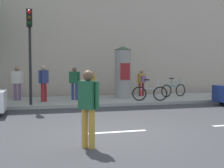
{
  "coord_description": "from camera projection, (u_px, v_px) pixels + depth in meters",
  "views": [
    {
      "loc": [
        -1.92,
        -7.12,
        1.73
      ],
      "look_at": [
        0.43,
        2.0,
        1.22
      ],
      "focal_mm": 43.34,
      "sensor_mm": 36.0,
      "label": 1
    }
  ],
  "objects": [
    {
      "name": "lane_markings",
      "position": [
        115.0,
        132.0,
        7.45
      ],
      "size": [
        25.8,
        0.16,
        0.01
      ],
      "color": "silver",
      "rests_on": "ground_plane"
    },
    {
      "name": "bicycle_upright",
      "position": [
        174.0,
        90.0,
        15.59
      ],
      "size": [
        1.74,
        0.47,
        1.09
      ],
      "color": "black",
      "rests_on": "sidewalk_curb"
    },
    {
      "name": "pedestrian_in_light_jacket",
      "position": [
        44.0,
        80.0,
        13.15
      ],
      "size": [
        0.49,
        0.51,
        1.79
      ],
      "color": "maroon",
      "rests_on": "sidewalk_curb"
    },
    {
      "name": "pedestrian_near_pole",
      "position": [
        142.0,
        81.0,
        16.07
      ],
      "size": [
        0.62,
        0.46,
        1.54
      ],
      "color": "maroon",
      "rests_on": "sidewalk_curb"
    },
    {
      "name": "pedestrian_in_red_top",
      "position": [
        92.0,
        83.0,
        13.52
      ],
      "size": [
        0.36,
        0.57,
        1.52
      ],
      "color": "#4C4C51",
      "rests_on": "sidewalk_curb"
    },
    {
      "name": "traffic_light",
      "position": [
        30.0,
        41.0,
        11.75
      ],
      "size": [
        0.24,
        0.45,
        4.17
      ],
      "color": "black",
      "rests_on": "sidewalk_curb"
    },
    {
      "name": "ground_plane",
      "position": [
        115.0,
        132.0,
        7.45
      ],
      "size": [
        80.0,
        80.0,
        0.0
      ],
      "primitive_type": "plane",
      "color": "#38383A"
    },
    {
      "name": "bicycle_leaning",
      "position": [
        150.0,
        93.0,
        13.59
      ],
      "size": [
        1.71,
        0.56,
        1.09
      ],
      "color": "black",
      "rests_on": "sidewalk_curb"
    },
    {
      "name": "pedestrian_in_dark_shirt",
      "position": [
        17.0,
        81.0,
        13.75
      ],
      "size": [
        0.61,
        0.26,
        1.71
      ],
      "color": "#724C84",
      "rests_on": "sidewalk_curb"
    },
    {
      "name": "pedestrian_with_bag",
      "position": [
        88.0,
        103.0,
        5.91
      ],
      "size": [
        0.44,
        0.44,
        1.72
      ],
      "color": "#B78C33",
      "rests_on": "ground_plane"
    },
    {
      "name": "poster_column",
      "position": [
        123.0,
        72.0,
        14.96
      ],
      "size": [
        0.98,
        0.98,
        2.86
      ],
      "color": "gray",
      "rests_on": "sidewalk_curb"
    },
    {
      "name": "sidewalk_curb",
      "position": [
        80.0,
        101.0,
        14.22
      ],
      "size": [
        36.0,
        4.0,
        0.15
      ],
      "primitive_type": "cube",
      "color": "#9E9B93",
      "rests_on": "ground_plane"
    },
    {
      "name": "building_backdrop",
      "position": [
        70.0,
        18.0,
        18.77
      ],
      "size": [
        36.0,
        5.0,
        10.65
      ],
      "primitive_type": "cube",
      "color": "#B7A893",
      "rests_on": "ground_plane"
    },
    {
      "name": "pedestrian_with_backpack",
      "position": [
        75.0,
        80.0,
        13.97
      ],
      "size": [
        0.53,
        0.53,
        1.7
      ],
      "color": "navy",
      "rests_on": "sidewalk_curb"
    }
  ]
}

